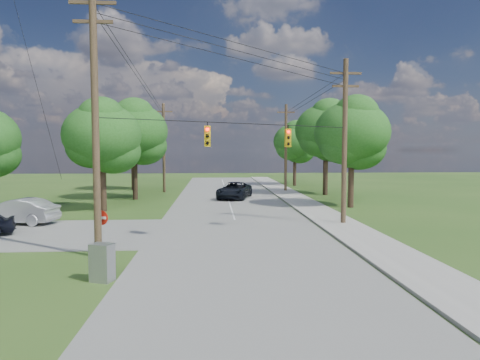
{
  "coord_description": "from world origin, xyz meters",
  "views": [
    {
      "loc": [
        0.54,
        -18.79,
        4.77
      ],
      "look_at": [
        2.04,
        5.0,
        3.1
      ],
      "focal_mm": 32.0,
      "sensor_mm": 36.0,
      "label": 1
    }
  ],
  "objects": [
    {
      "name": "sidewalk_east",
      "position": [
        8.7,
        5.0,
        0.06
      ],
      "size": [
        2.6,
        100.0,
        0.12
      ],
      "primitive_type": "cube",
      "color": "#ADA9A2",
      "rests_on": "ground"
    },
    {
      "name": "pole_ne",
      "position": [
        8.9,
        8.0,
        5.47
      ],
      "size": [
        2.0,
        0.32,
        10.5
      ],
      "color": "brown",
      "rests_on": "ground"
    },
    {
      "name": "tree_w_near",
      "position": [
        -8.0,
        15.0,
        5.92
      ],
      "size": [
        6.0,
        6.0,
        8.4
      ],
      "color": "#402B20",
      "rests_on": "ground"
    },
    {
      "name": "do_not_enter_sign",
      "position": [
        -4.54,
        0.77,
        1.52
      ],
      "size": [
        0.66,
        0.24,
        2.05
      ],
      "rotation": [
        0.0,
        0.0,
        -0.32
      ],
      "color": "gray",
      "rests_on": "ground"
    },
    {
      "name": "tree_e_mid",
      "position": [
        12.5,
        26.0,
        6.91
      ],
      "size": [
        6.6,
        6.6,
        9.64
      ],
      "color": "#402B20",
      "rests_on": "ground"
    },
    {
      "name": "tree_e_far",
      "position": [
        11.5,
        38.0,
        5.92
      ],
      "size": [
        5.8,
        5.8,
        8.32
      ],
      "color": "#402B20",
      "rests_on": "ground"
    },
    {
      "name": "control_cabinet",
      "position": [
        -3.5,
        -3.24,
        0.69
      ],
      "size": [
        0.91,
        0.78,
        1.39
      ],
      "primitive_type": "cube",
      "rotation": [
        0.0,
        0.0,
        -0.35
      ],
      "color": "gray",
      "rests_on": "ground"
    },
    {
      "name": "power_lines",
      "position": [
        1.5,
        11.54,
        9.15
      ],
      "size": [
        13.93,
        29.62,
        4.93
      ],
      "color": "black",
      "rests_on": "ground"
    },
    {
      "name": "ground",
      "position": [
        0.0,
        0.0,
        0.0
      ],
      "size": [
        140.0,
        140.0,
        0.0
      ],
      "primitive_type": "plane",
      "color": "#2C4F1A",
      "rests_on": "ground"
    },
    {
      "name": "main_road",
      "position": [
        2.0,
        5.0,
        0.01
      ],
      "size": [
        10.0,
        100.0,
        0.03
      ],
      "primitive_type": "cube",
      "color": "gray",
      "rests_on": "ground"
    },
    {
      "name": "car_cross_silver",
      "position": [
        -11.98,
        9.3,
        0.86
      ],
      "size": [
        5.24,
        2.74,
        1.64
      ],
      "primitive_type": "imported",
      "rotation": [
        0.0,
        0.0,
        -1.78
      ],
      "color": "#B4B6BB",
      "rests_on": "cross_road"
    },
    {
      "name": "traffic_signals",
      "position": [
        2.55,
        4.43,
        5.5
      ],
      "size": [
        4.91,
        3.27,
        1.05
      ],
      "color": "#C9A20B",
      "rests_on": "ground"
    },
    {
      "name": "pole_north_w",
      "position": [
        -5.0,
        30.0,
        5.13
      ],
      "size": [
        2.0,
        0.32,
        10.0
      ],
      "color": "brown",
      "rests_on": "ground"
    },
    {
      "name": "tree_e_near",
      "position": [
        12.0,
        16.0,
        6.25
      ],
      "size": [
        6.2,
        6.2,
        8.81
      ],
      "color": "#402B20",
      "rests_on": "ground"
    },
    {
      "name": "pole_north_e",
      "position": [
        8.9,
        30.0,
        5.13
      ],
      "size": [
        2.0,
        0.32,
        10.0
      ],
      "color": "brown",
      "rests_on": "ground"
    },
    {
      "name": "tree_w_mid",
      "position": [
        -7.0,
        23.0,
        6.58
      ],
      "size": [
        6.4,
        6.4,
        9.22
      ],
      "color": "#402B20",
      "rests_on": "ground"
    },
    {
      "name": "tree_w_far",
      "position": [
        -9.0,
        33.0,
        6.25
      ],
      "size": [
        6.0,
        6.0,
        8.73
      ],
      "color": "#402B20",
      "rests_on": "ground"
    },
    {
      "name": "car_main_north",
      "position": [
        2.63,
        22.98,
        0.83
      ],
      "size": [
        4.13,
        6.27,
        1.6
      ],
      "primitive_type": "imported",
      "rotation": [
        0.0,
        0.0,
        -0.27
      ],
      "color": "black",
      "rests_on": "main_road"
    },
    {
      "name": "pole_sw",
      "position": [
        -4.6,
        0.4,
        6.23
      ],
      "size": [
        2.0,
        0.32,
        12.0
      ],
      "color": "brown",
      "rests_on": "ground"
    }
  ]
}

